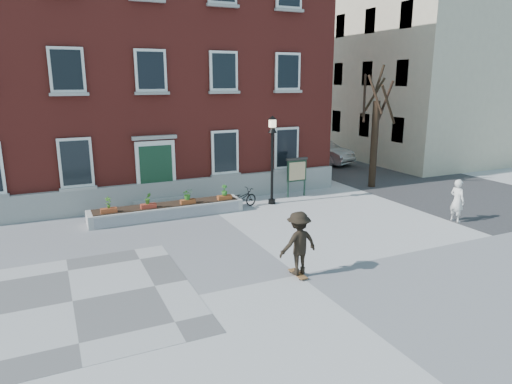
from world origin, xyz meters
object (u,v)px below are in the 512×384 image
bicycle (241,198)px  notice_board (297,171)px  parked_car (320,151)px  bystander (457,201)px  skateboarder (298,243)px  lamp_post (272,148)px

bicycle → notice_board: size_ratio=0.86×
bicycle → parked_car: parked_car is taller
parked_car → bystander: bearing=-118.7°
bicycle → bystander: size_ratio=0.95×
bystander → skateboarder: size_ratio=0.89×
lamp_post → skateboarder: size_ratio=2.06×
bicycle → skateboarder: bearing=153.4°
bicycle → lamp_post: size_ratio=0.41×
parked_car → lamp_post: 10.94m
parked_car → bystander: (-2.11, -13.19, 0.07)m
parked_car → notice_board: 9.25m
bicycle → notice_board: 3.33m
parked_car → lamp_post: bearing=-153.5°
parked_car → skateboarder: skateboarder is taller
bicycle → parked_car: size_ratio=0.34×
notice_board → parked_car: bearing=50.7°
lamp_post → skateboarder: bearing=-111.3°
bystander → lamp_post: (-5.37, 5.40, 1.69)m
notice_board → skateboarder: bearing=-119.4°
notice_board → skateboarder: 9.07m
bystander → skateboarder: 8.40m
notice_board → bystander: bearing=-58.2°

